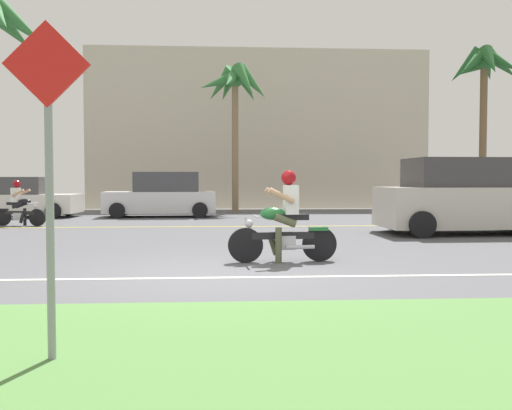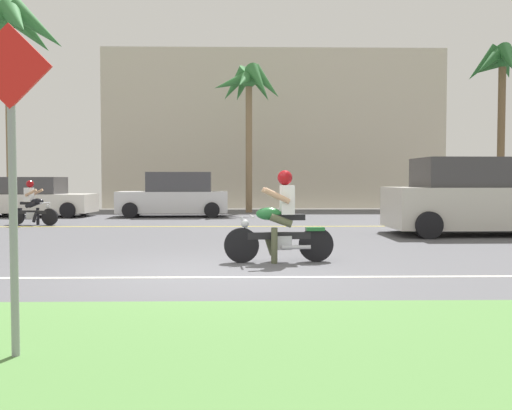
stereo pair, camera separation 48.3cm
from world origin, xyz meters
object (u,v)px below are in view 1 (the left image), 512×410
(motorcyclist, at_px, (284,223))
(palm_tree_1, at_px, (235,89))
(street_sign, at_px, (49,158))
(parked_car_1, at_px, (162,196))
(suv_nearby, at_px, (471,197))
(parked_car_0, at_px, (17,198))
(palm_tree_2, at_px, (484,73))
(motorcyclist_distant, at_px, (19,207))

(motorcyclist, xyz_separation_m, palm_tree_1, (-0.42, 14.57, 4.49))
(street_sign, bearing_deg, motorcyclist, 66.35)
(parked_car_1, relative_size, palm_tree_1, 0.67)
(parked_car_1, bearing_deg, suv_nearby, -40.33)
(suv_nearby, relative_size, palm_tree_1, 0.77)
(palm_tree_1, bearing_deg, parked_car_0, -163.00)
(parked_car_1, bearing_deg, parked_car_0, 178.21)
(parked_car_0, bearing_deg, palm_tree_2, 7.48)
(parked_car_0, height_order, parked_car_1, parked_car_1)
(suv_nearby, height_order, street_sign, street_sign)
(palm_tree_1, height_order, palm_tree_2, palm_tree_2)
(palm_tree_2, bearing_deg, suv_nearby, -116.40)
(palm_tree_2, distance_m, motorcyclist_distant, 19.16)
(palm_tree_1, distance_m, motorcyclist_distant, 10.37)
(motorcyclist_distant, relative_size, street_sign, 0.63)
(suv_nearby, distance_m, parked_car_0, 15.63)
(parked_car_0, height_order, palm_tree_1, palm_tree_1)
(palm_tree_1, xyz_separation_m, motorcyclist_distant, (-6.56, -6.61, -4.56))
(suv_nearby, relative_size, motorcyclist_distant, 2.95)
(motorcyclist, bearing_deg, motorcyclist_distant, 131.26)
(parked_car_1, distance_m, palm_tree_1, 5.79)
(motorcyclist, distance_m, motorcyclist_distant, 10.59)
(parked_car_1, xyz_separation_m, palm_tree_1, (2.75, 2.62, 4.37))
(suv_nearby, bearing_deg, street_sign, -127.31)
(motorcyclist, xyz_separation_m, parked_car_0, (-8.46, 12.11, 0.04))
(motorcyclist, height_order, parked_car_1, parked_car_1)
(parked_car_1, xyz_separation_m, street_sign, (0.86, -17.21, 0.77))
(parked_car_0, bearing_deg, street_sign, -70.49)
(motorcyclist, height_order, street_sign, street_sign)
(motorcyclist_distant, height_order, street_sign, street_sign)
(suv_nearby, height_order, palm_tree_1, palm_tree_1)
(parked_car_1, relative_size, street_sign, 1.63)
(parked_car_1, distance_m, motorcyclist_distant, 5.52)
(motorcyclist, bearing_deg, parked_car_1, 104.87)
(palm_tree_2, bearing_deg, street_sign, -122.23)
(suv_nearby, xyz_separation_m, street_sign, (-7.63, -10.01, 0.60))
(suv_nearby, bearing_deg, parked_car_1, 139.67)
(palm_tree_2, bearing_deg, parked_car_0, -172.52)
(parked_car_0, distance_m, motorcyclist_distant, 4.41)
(motorcyclist, relative_size, palm_tree_1, 0.30)
(parked_car_1, xyz_separation_m, motorcyclist_distant, (-3.81, -3.98, -0.19))
(parked_car_1, distance_m, street_sign, 17.25)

